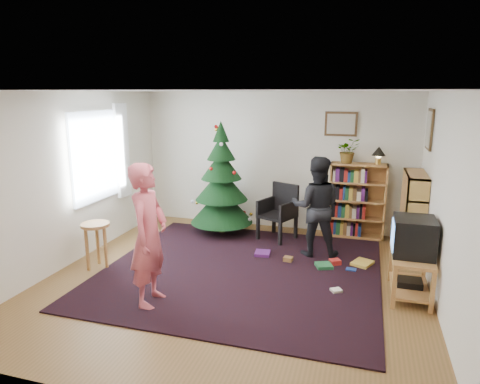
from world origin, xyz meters
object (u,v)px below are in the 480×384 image
(picture_back, at_px, (341,124))
(person_by_chair, at_px, (316,207))
(picture_right, at_px, (430,129))
(tv_stand, at_px, (410,271))
(stool, at_px, (96,233))
(christmas_tree, at_px, (221,188))
(bookshelf_back, at_px, (357,200))
(armchair, at_px, (278,209))
(table_lamp, at_px, (379,152))
(crt_tv, at_px, (414,236))
(bookshelf_right, at_px, (412,214))
(person_standing, at_px, (149,235))
(potted_plant, at_px, (348,151))

(picture_back, relative_size, person_by_chair, 0.35)
(picture_right, relative_size, tv_stand, 0.70)
(stool, height_order, person_by_chair, person_by_chair)
(picture_back, relative_size, christmas_tree, 0.27)
(picture_back, height_order, person_by_chair, picture_back)
(bookshelf_back, xyz_separation_m, armchair, (-1.29, -0.48, -0.15))
(armchair, xyz_separation_m, table_lamp, (1.59, 0.48, 0.99))
(picture_back, height_order, bookshelf_back, picture_back)
(armchair, bearing_deg, picture_back, 56.84)
(stool, bearing_deg, crt_tv, 4.61)
(bookshelf_right, height_order, person_standing, person_standing)
(picture_back, xyz_separation_m, bookshelf_back, (0.35, -0.14, -1.29))
(tv_stand, bearing_deg, picture_right, 80.74)
(crt_tv, xyz_separation_m, person_by_chair, (-1.30, 1.05, -0.00))
(stool, bearing_deg, table_lamp, 33.10)
(bookshelf_right, xyz_separation_m, person_by_chair, (-1.42, -0.43, 0.11))
(picture_right, bearing_deg, tv_stand, -99.26)
(bookshelf_right, height_order, armchair, bookshelf_right)
(christmas_tree, distance_m, bookshelf_right, 3.16)
(picture_right, height_order, stool, picture_right)
(picture_right, height_order, bookshelf_back, picture_right)
(bookshelf_back, relative_size, person_standing, 0.76)
(person_standing, relative_size, potted_plant, 4.03)
(picture_back, xyz_separation_m, table_lamp, (0.65, -0.14, -0.45))
(bookshelf_back, relative_size, armchair, 1.36)
(stool, bearing_deg, picture_back, 39.59)
(bookshelf_back, xyz_separation_m, crt_tv, (0.72, -2.15, 0.11))
(person_standing, bearing_deg, picture_back, -33.28)
(bookshelf_right, distance_m, armchair, 2.15)
(stool, distance_m, person_standing, 1.50)
(tv_stand, bearing_deg, table_lamp, 101.09)
(christmas_tree, height_order, stool, christmas_tree)
(picture_right, height_order, crt_tv, picture_right)
(picture_back, distance_m, stool, 4.37)
(bookshelf_back, relative_size, crt_tv, 2.48)
(person_standing, bearing_deg, stool, 55.87)
(bookshelf_right, height_order, potted_plant, potted_plant)
(potted_plant, bearing_deg, person_standing, -122.54)
(bookshelf_right, height_order, table_lamp, table_lamp)
(crt_tv, bearing_deg, armchair, 140.09)
(bookshelf_right, distance_m, stool, 4.74)
(christmas_tree, bearing_deg, person_by_chair, -18.71)
(bookshelf_back, bearing_deg, picture_back, 158.78)
(picture_back, relative_size, crt_tv, 1.05)
(stool, bearing_deg, bookshelf_right, 22.58)
(picture_right, distance_m, potted_plant, 1.39)
(tv_stand, distance_m, table_lamp, 2.49)
(crt_tv, xyz_separation_m, potted_plant, (-0.92, 2.15, 0.73))
(picture_back, relative_size, stool, 0.82)
(stool, distance_m, potted_plant, 4.28)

